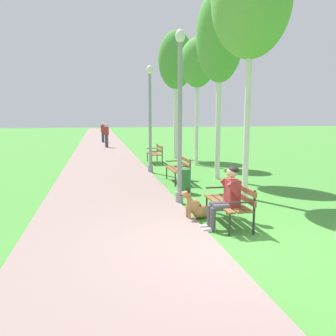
{
  "coord_description": "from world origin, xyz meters",
  "views": [
    {
      "loc": [
        -2.27,
        -5.38,
        2.22
      ],
      "look_at": [
        -0.55,
        3.15,
        0.9
      ],
      "focal_mm": 37.12,
      "sensor_mm": 36.0,
      "label": 1
    }
  ],
  "objects_px": {
    "dog_shepherd": "(196,207)",
    "birch_tree_second": "(251,1)",
    "park_bench_far": "(156,152)",
    "person_seated_on_near_bench": "(227,195)",
    "park_bench_near": "(231,200)",
    "lamp_post_mid": "(150,118)",
    "lamp_post_near": "(180,116)",
    "litter_bin": "(185,181)",
    "park_bench_mid": "(179,167)",
    "birch_tree_fourth": "(197,64)",
    "birch_tree_third": "(220,37)",
    "pedestrian_distant": "(106,136)",
    "pedestrian_further_distant": "(103,133)",
    "birch_tree_fifth": "(176,61)"
  },
  "relations": [
    {
      "from": "dog_shepherd",
      "to": "birch_tree_second",
      "type": "bearing_deg",
      "value": 40.98
    },
    {
      "from": "park_bench_far",
      "to": "person_seated_on_near_bench",
      "type": "height_order",
      "value": "person_seated_on_near_bench"
    },
    {
      "from": "park_bench_near",
      "to": "lamp_post_mid",
      "type": "distance_m",
      "value": 6.96
    },
    {
      "from": "dog_shepherd",
      "to": "park_bench_far",
      "type": "bearing_deg",
      "value": 86.07
    },
    {
      "from": "lamp_post_near",
      "to": "litter_bin",
      "type": "bearing_deg",
      "value": 69.83
    },
    {
      "from": "park_bench_far",
      "to": "person_seated_on_near_bench",
      "type": "xyz_separation_m",
      "value": [
        -0.21,
        -9.73,
        0.17
      ]
    },
    {
      "from": "park_bench_mid",
      "to": "lamp_post_mid",
      "type": "xyz_separation_m",
      "value": [
        -0.66,
        2.12,
        1.59
      ]
    },
    {
      "from": "park_bench_mid",
      "to": "birch_tree_fourth",
      "type": "bearing_deg",
      "value": 66.16
    },
    {
      "from": "park_bench_mid",
      "to": "dog_shepherd",
      "type": "bearing_deg",
      "value": -98.44
    },
    {
      "from": "birch_tree_third",
      "to": "pedestrian_distant",
      "type": "height_order",
      "value": "birch_tree_third"
    },
    {
      "from": "birch_tree_fourth",
      "to": "lamp_post_mid",
      "type": "bearing_deg",
      "value": -144.23
    },
    {
      "from": "dog_shepherd",
      "to": "pedestrian_further_distant",
      "type": "bearing_deg",
      "value": 94.23
    },
    {
      "from": "park_bench_near",
      "to": "birch_tree_fifth",
      "type": "relative_size",
      "value": 0.23
    },
    {
      "from": "dog_shepherd",
      "to": "park_bench_mid",
      "type": "bearing_deg",
      "value": 81.56
    },
    {
      "from": "birch_tree_second",
      "to": "lamp_post_mid",
      "type": "bearing_deg",
      "value": 111.92
    },
    {
      "from": "person_seated_on_near_bench",
      "to": "litter_bin",
      "type": "relative_size",
      "value": 1.79
    },
    {
      "from": "park_bench_far",
      "to": "litter_bin",
      "type": "distance_m",
      "value": 6.44
    },
    {
      "from": "person_seated_on_near_bench",
      "to": "park_bench_far",
      "type": "bearing_deg",
      "value": 88.75
    },
    {
      "from": "park_bench_far",
      "to": "birch_tree_third",
      "type": "distance_m",
      "value": 6.37
    },
    {
      "from": "park_bench_near",
      "to": "pedestrian_further_distant",
      "type": "relative_size",
      "value": 0.91
    },
    {
      "from": "park_bench_far",
      "to": "park_bench_mid",
      "type": "bearing_deg",
      "value": -90.01
    },
    {
      "from": "lamp_post_mid",
      "to": "litter_bin",
      "type": "relative_size",
      "value": 5.81
    },
    {
      "from": "person_seated_on_near_bench",
      "to": "lamp_post_near",
      "type": "height_order",
      "value": "lamp_post_near"
    },
    {
      "from": "lamp_post_near",
      "to": "birch_tree_third",
      "type": "xyz_separation_m",
      "value": [
        2.1,
        3.12,
        2.61
      ]
    },
    {
      "from": "park_bench_mid",
      "to": "park_bench_near",
      "type": "bearing_deg",
      "value": -90.06
    },
    {
      "from": "birch_tree_second",
      "to": "litter_bin",
      "type": "height_order",
      "value": "birch_tree_second"
    },
    {
      "from": "birch_tree_fourth",
      "to": "pedestrian_further_distant",
      "type": "xyz_separation_m",
      "value": [
        -3.9,
        13.79,
        -3.59
      ]
    },
    {
      "from": "person_seated_on_near_bench",
      "to": "dog_shepherd",
      "type": "xyz_separation_m",
      "value": [
        -0.4,
        0.77,
        -0.42
      ]
    },
    {
      "from": "lamp_post_near",
      "to": "pedestrian_further_distant",
      "type": "distance_m",
      "value": 20.47
    },
    {
      "from": "dog_shepherd",
      "to": "litter_bin",
      "type": "height_order",
      "value": "dog_shepherd"
    },
    {
      "from": "dog_shepherd",
      "to": "birch_tree_fifth",
      "type": "relative_size",
      "value": 0.13
    },
    {
      "from": "park_bench_near",
      "to": "birch_tree_third",
      "type": "relative_size",
      "value": 0.23
    },
    {
      "from": "dog_shepherd",
      "to": "lamp_post_mid",
      "type": "bearing_deg",
      "value": 90.42
    },
    {
      "from": "dog_shepherd",
      "to": "pedestrian_further_distant",
      "type": "distance_m",
      "value": 21.8
    },
    {
      "from": "lamp_post_near",
      "to": "birch_tree_third",
      "type": "distance_m",
      "value": 4.58
    },
    {
      "from": "park_bench_far",
      "to": "person_seated_on_near_bench",
      "type": "relative_size",
      "value": 1.2
    },
    {
      "from": "lamp_post_mid",
      "to": "birch_tree_fifth",
      "type": "bearing_deg",
      "value": 65.38
    },
    {
      "from": "birch_tree_second",
      "to": "pedestrian_distant",
      "type": "bearing_deg",
      "value": 101.8
    },
    {
      "from": "park_bench_near",
      "to": "birch_tree_second",
      "type": "bearing_deg",
      "value": 59.54
    },
    {
      "from": "lamp_post_mid",
      "to": "birch_tree_third",
      "type": "height_order",
      "value": "birch_tree_third"
    },
    {
      "from": "lamp_post_mid",
      "to": "pedestrian_distant",
      "type": "bearing_deg",
      "value": 97.21
    },
    {
      "from": "birch_tree_fifth",
      "to": "pedestrian_further_distant",
      "type": "height_order",
      "value": "birch_tree_fifth"
    },
    {
      "from": "birch_tree_fifth",
      "to": "pedestrian_distant",
      "type": "distance_m",
      "value": 8.5
    },
    {
      "from": "person_seated_on_near_bench",
      "to": "pedestrian_distant",
      "type": "height_order",
      "value": "pedestrian_distant"
    },
    {
      "from": "lamp_post_near",
      "to": "pedestrian_distant",
      "type": "bearing_deg",
      "value": 95.03
    },
    {
      "from": "park_bench_mid",
      "to": "birch_tree_third",
      "type": "height_order",
      "value": "birch_tree_third"
    },
    {
      "from": "park_bench_near",
      "to": "birch_tree_second",
      "type": "xyz_separation_m",
      "value": [
        1.22,
        2.08,
        4.53
      ]
    },
    {
      "from": "birch_tree_third",
      "to": "birch_tree_fourth",
      "type": "relative_size",
      "value": 1.16
    },
    {
      "from": "park_bench_near",
      "to": "lamp_post_near",
      "type": "xyz_separation_m",
      "value": [
        -0.65,
        1.86,
        1.69
      ]
    },
    {
      "from": "birch_tree_fourth",
      "to": "litter_bin",
      "type": "xyz_separation_m",
      "value": [
        -1.91,
        -5.42,
        -4.08
      ]
    }
  ]
}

